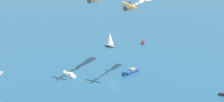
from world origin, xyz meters
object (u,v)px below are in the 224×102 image
(biplane_lead, at_px, (128,7))
(wingwalker_lead, at_px, (130,3))
(motorboat_near_centre, at_px, (69,74))
(motorboat_far_port, at_px, (143,42))
(sailboat_ahead, at_px, (110,39))
(motorboat_offshore, at_px, (130,72))

(biplane_lead, distance_m, wingwalker_lead, 2.15)
(motorboat_near_centre, height_order, motorboat_far_port, motorboat_near_centre)
(motorboat_far_port, relative_size, wingwalker_lead, 4.27)
(motorboat_near_centre, xyz_separation_m, sailboat_ahead, (15.53, -49.15, 3.97))
(sailboat_ahead, distance_m, wingwalker_lead, 70.74)
(motorboat_offshore, distance_m, sailboat_ahead, 45.88)
(motorboat_far_port, bearing_deg, motorboat_near_centre, 93.90)
(motorboat_near_centre, distance_m, wingwalker_lead, 50.46)
(motorboat_far_port, relative_size, biplane_lead, 0.86)
(sailboat_ahead, distance_m, biplane_lead, 69.43)
(motorboat_near_centre, relative_size, sailboat_ahead, 0.86)
(motorboat_near_centre, relative_size, motorboat_offshore, 0.85)
(motorboat_offshore, bearing_deg, motorboat_far_port, -60.92)
(motorboat_near_centre, xyz_separation_m, wingwalker_lead, (-30.80, -8.76, 39.00))
(biplane_lead, bearing_deg, sailboat_ahead, -41.51)
(sailboat_ahead, bearing_deg, motorboat_far_port, -119.38)
(motorboat_offshore, height_order, sailboat_ahead, sailboat_ahead)
(motorboat_far_port, bearing_deg, sailboat_ahead, 60.62)
(motorboat_near_centre, distance_m, motorboat_far_port, 68.62)
(motorboat_far_port, height_order, motorboat_offshore, motorboat_offshore)
(sailboat_ahead, xyz_separation_m, biplane_lead, (-45.76, 40.50, 32.96))
(sailboat_ahead, relative_size, wingwalker_lead, 6.70)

